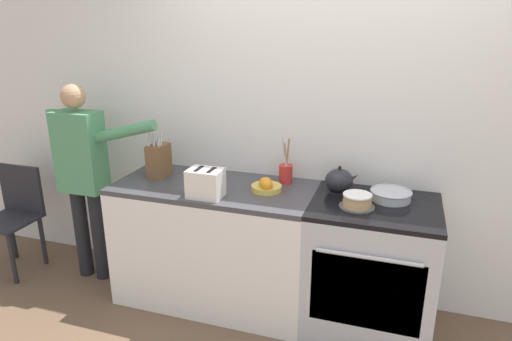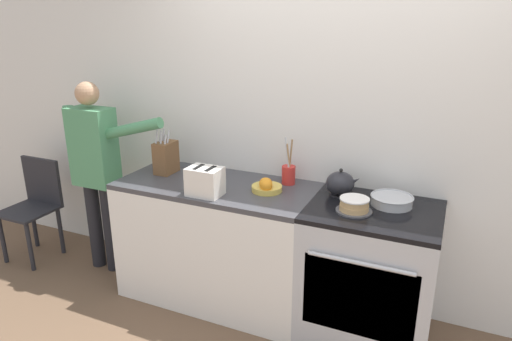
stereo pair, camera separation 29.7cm
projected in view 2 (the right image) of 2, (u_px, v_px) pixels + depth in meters
wall_back at (337, 125)px, 3.05m from camera, size 8.00×0.04×2.60m
counter_cabinet at (218, 241)px, 3.31m from camera, size 1.38×0.66×0.89m
stove_range at (369, 274)px, 2.89m from camera, size 0.79×0.69×0.89m
layer_cake at (354, 205)px, 2.70m from camera, size 0.21×0.21×0.09m
tea_kettle at (341, 184)px, 2.94m from camera, size 0.22×0.18×0.18m
mixing_bowl at (392, 200)px, 2.79m from camera, size 0.26×0.26×0.06m
knife_block at (166, 157)px, 3.36m from camera, size 0.12×0.18×0.33m
utensil_crock at (289, 174)px, 3.14m from camera, size 0.09×0.09×0.34m
fruit_bowl at (266, 186)px, 3.01m from camera, size 0.20×0.20×0.10m
toaster at (205, 181)px, 2.94m from camera, size 0.24×0.16×0.19m
person_baker at (96, 163)px, 3.54m from camera, size 0.90×0.20×1.54m
dining_chair at (36, 202)px, 3.89m from camera, size 0.40×0.40×0.85m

